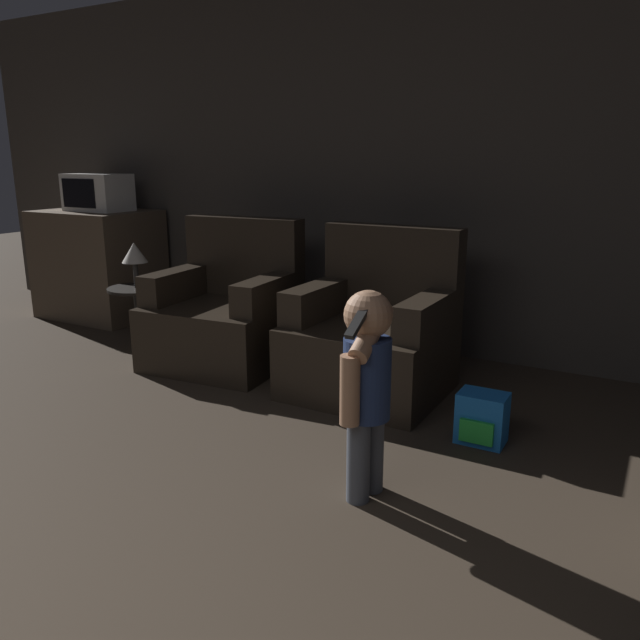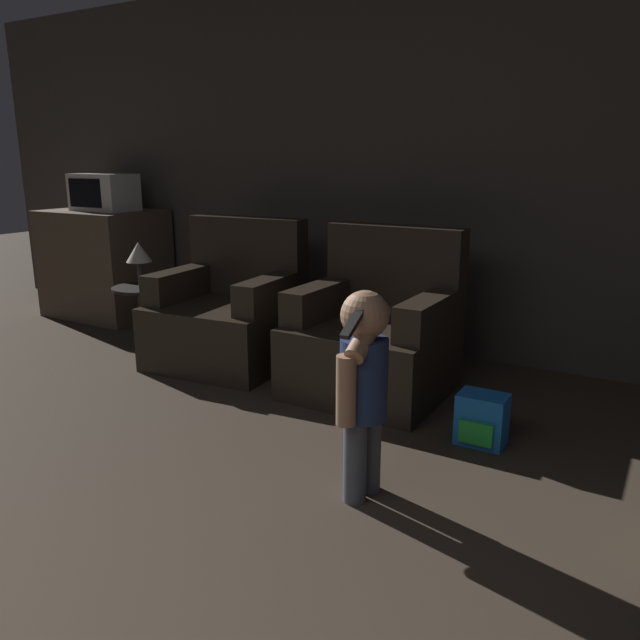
# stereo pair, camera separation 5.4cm
# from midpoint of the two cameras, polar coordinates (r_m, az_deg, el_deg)

# --- Properties ---
(wall_back) EXTENTS (8.40, 0.05, 2.60)m
(wall_back) POSITION_cam_midpoint_polar(r_m,az_deg,el_deg) (4.45, 7.33, 13.91)
(wall_back) COLOR #423D38
(wall_back) RESTS_ON ground_plane
(armchair_left) EXTENTS (0.92, 0.86, 0.95)m
(armchair_left) POSITION_cam_midpoint_polar(r_m,az_deg,el_deg) (4.22, -8.94, 0.49)
(armchair_left) COLOR black
(armchair_left) RESTS_ON ground_plane
(armchair_right) EXTENTS (0.86, 0.80, 0.95)m
(armchair_right) POSITION_cam_midpoint_polar(r_m,az_deg,el_deg) (3.67, 4.49, -1.52)
(armchair_right) COLOR black
(armchair_right) RESTS_ON ground_plane
(person_toddler) EXTENTS (0.19, 0.34, 0.86)m
(person_toddler) POSITION_cam_midpoint_polar(r_m,az_deg,el_deg) (2.45, 3.61, -5.40)
(person_toddler) COLOR #474C56
(person_toddler) RESTS_ON ground_plane
(toy_backpack) EXTENTS (0.23, 0.19, 0.25)m
(toy_backpack) POSITION_cam_midpoint_polar(r_m,az_deg,el_deg) (3.14, 14.10, -8.72)
(toy_backpack) COLOR blue
(toy_backpack) RESTS_ON ground_plane
(kitchen_counter) EXTENTS (0.96, 0.70, 0.91)m
(kitchen_counter) POSITION_cam_midpoint_polar(r_m,az_deg,el_deg) (5.75, -19.79, 4.85)
(kitchen_counter) COLOR brown
(kitchen_counter) RESTS_ON ground_plane
(microwave) EXTENTS (0.53, 0.33, 0.30)m
(microwave) POSITION_cam_midpoint_polar(r_m,az_deg,el_deg) (5.64, -19.92, 10.91)
(microwave) COLOR silver
(microwave) RESTS_ON kitchen_counter
(side_table) EXTENTS (0.41, 0.41, 0.45)m
(side_table) POSITION_cam_midpoint_polar(r_m,az_deg,el_deg) (4.66, -16.64, 1.92)
(side_table) COLOR black
(side_table) RESTS_ON ground_plane
(lamp) EXTENTS (0.18, 0.18, 0.32)m
(lamp) POSITION_cam_midpoint_polar(r_m,az_deg,el_deg) (4.60, -16.93, 5.83)
(lamp) COLOR #262626
(lamp) RESTS_ON side_table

